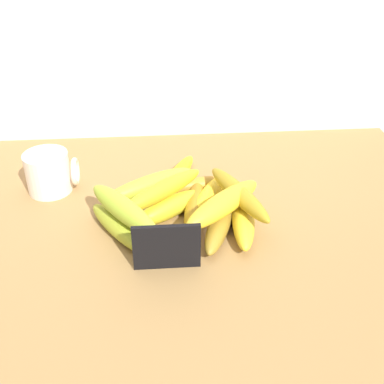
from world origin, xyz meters
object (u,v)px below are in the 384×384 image
banana_0 (194,207)px  banana_9 (162,190)px  banana_2 (120,228)px  banana_11 (223,204)px  banana_1 (149,185)px  banana_4 (194,186)px  banana_6 (208,196)px  banana_8 (220,224)px  banana_12 (239,194)px  chalkboard_sign (167,248)px  banana_3 (243,215)px  banana_5 (170,207)px  coffee_mug (49,172)px  banana_7 (176,177)px  banana_10 (124,209)px

banana_0 → banana_9: (-5.92, -0.13, 4.08)cm
banana_2 → banana_11: banana_11 is taller
banana_1 → banana_4: 9.03cm
banana_1 → banana_11: 19.37cm
banana_4 → banana_0: bearing=-94.3°
banana_6 → banana_8: bearing=-83.7°
banana_12 → banana_6: bearing=129.2°
banana_6 → banana_11: bearing=-79.9°
banana_1 → banana_8: bearing=-48.3°
banana_1 → banana_6: 12.47cm
chalkboard_sign → banana_3: (14.35, 10.81, -1.78)cm
banana_1 → banana_2: (-5.32, -14.03, -0.11)cm
banana_9 → banana_2: bearing=-143.4°
banana_3 → banana_12: 4.08cm
banana_5 → coffee_mug: bearing=154.8°
banana_11 → banana_7: bearing=113.8°
banana_2 → banana_10: bearing=8.2°
banana_11 → chalkboard_sign: bearing=-138.6°
coffee_mug → banana_3: bearing=-21.7°
banana_1 → banana_7: (5.63, 3.36, -0.36)cm
banana_0 → banana_1: 11.69cm
banana_1 → banana_6: banana_1 is taller
banana_5 → banana_9: size_ratio=0.78×
coffee_mug → banana_10: 23.01cm
chalkboard_sign → coffee_mug: 34.34cm
chalkboard_sign → banana_4: size_ratio=0.64×
banana_0 → banana_10: banana_10 is taller
banana_0 → banana_8: size_ratio=1.09×
banana_3 → banana_5: bearing=165.1°
coffee_mug → banana_8: size_ratio=0.58×
banana_0 → banana_7: (-2.82, 11.42, -0.06)cm
banana_1 → banana_10: 15.02cm
banana_6 → banana_2: bearing=-151.0°
banana_2 → banana_12: size_ratio=0.91×
banana_3 → banana_12: size_ratio=1.04×
banana_11 → banana_12: bearing=42.8°
banana_0 → banana_11: 8.44cm
banana_2 → banana_10: (1.00, 0.14, 3.89)cm
banana_1 → banana_4: bearing=-3.3°
banana_6 → banana_7: size_ratio=1.04×
banana_2 → banana_8: 17.89cm
banana_0 → banana_6: size_ratio=1.03×
banana_5 → banana_7: bearing=81.1°
banana_9 → banana_5: bearing=-11.0°
banana_2 → banana_3: 22.55cm
coffee_mug → banana_1: 20.42cm
chalkboard_sign → banana_1: bearing=97.0°
banana_0 → banana_1: (-8.45, 8.07, 0.30)cm
banana_2 → banana_11: (18.45, 0.34, 4.00)cm
banana_4 → banana_12: bearing=-53.9°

